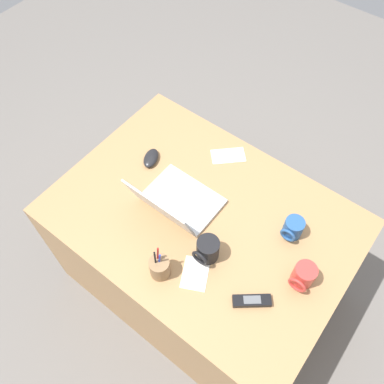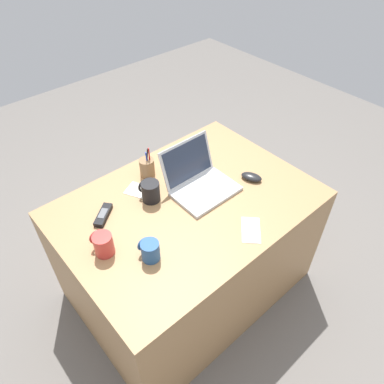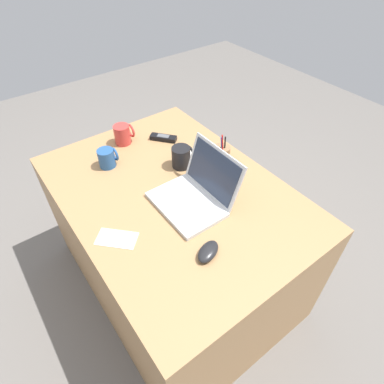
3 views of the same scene
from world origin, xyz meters
name	(u,v)px [view 1 (image 1 of 3)]	position (x,y,z in m)	size (l,w,h in m)	color
ground_plane	(200,278)	(0.00, 0.00, 0.00)	(6.00, 6.00, 0.00)	slate
desk	(201,251)	(0.00, 0.00, 0.36)	(1.25, 0.90, 0.72)	#A87C4F
laptop	(176,202)	(0.11, 0.04, 0.76)	(0.32, 0.29, 0.22)	silver
computer_mouse	(151,158)	(0.37, -0.09, 0.73)	(0.06, 0.11, 0.03)	black
coffee_mug_white	(293,228)	(-0.34, -0.15, 0.76)	(0.08, 0.09, 0.09)	#26518C
coffee_mug_tall	(207,250)	(-0.12, 0.14, 0.77)	(0.09, 0.10, 0.11)	black
coffee_mug_spare	(303,277)	(-0.47, 0.01, 0.77)	(0.08, 0.10, 0.10)	#C63833
cordless_phone	(252,301)	(-0.37, 0.19, 0.73)	(0.14, 0.12, 0.03)	black
pen_holder	(160,267)	(-0.02, 0.30, 0.76)	(0.08, 0.08, 0.18)	olive
paper_note_near_laptop	(195,273)	(-0.13, 0.23, 0.72)	(0.10, 0.13, 0.00)	white
paper_note_left	(228,156)	(0.10, -0.33, 0.72)	(0.16, 0.08, 0.00)	white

